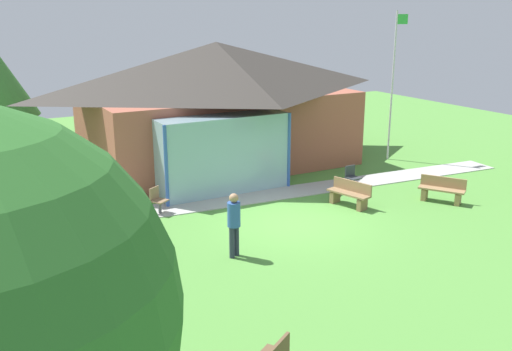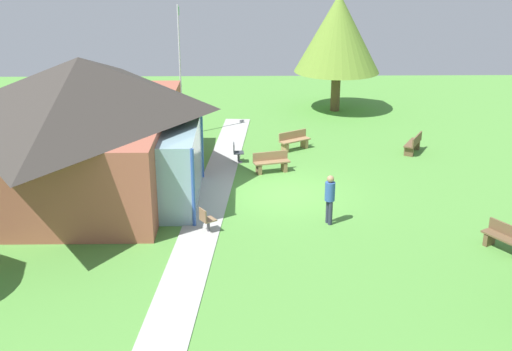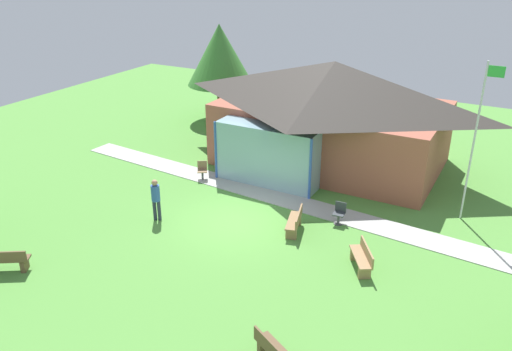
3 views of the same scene
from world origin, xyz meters
The scene contains 9 objects.
ground_plane centered at (0.00, 0.00, 0.00)m, with size 44.00×44.00×0.00m, color #54933D.
pavilion centered at (0.95, 7.46, 2.61)m, with size 11.40×8.13×5.03m.
footpath centered at (0.00, 2.74, 0.01)m, with size 21.25×1.30×0.03m, color #ADADA8.
flagpole centered at (7.79, 4.57, 3.42)m, with size 0.64×0.08×6.25m.
bench_mid_right centered at (5.41, -0.74, 0.40)m, with size 1.17×1.50×0.84m.
bench_rear_near_path centered at (2.41, 0.43, 0.40)m, with size 0.83×1.56×0.84m.
patio_chair_west centered at (-3.37, 2.78, 0.42)m, with size 0.61×0.61×0.86m.
patio_chair_lawn_spare centered at (3.65, 1.85, 0.42)m, with size 0.46×0.46×0.86m.
visitor_strolling_lawn centered at (-2.74, -1.33, 1.02)m, with size 0.34×0.34×1.74m.
Camera 1 is at (-8.87, -13.57, 6.18)m, focal length 39.66 mm.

